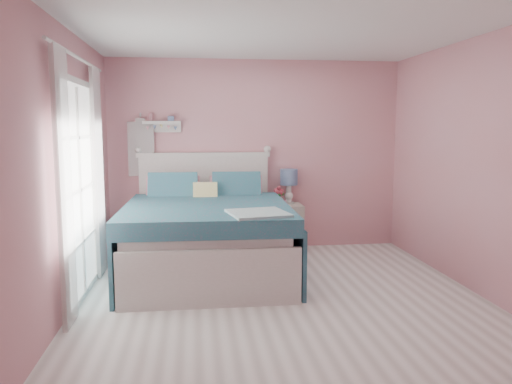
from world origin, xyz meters
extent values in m
plane|color=beige|center=(0.00, 0.00, 0.00)|extent=(4.50, 4.50, 0.00)
plane|color=#D2858A|center=(0.00, 2.25, 1.30)|extent=(4.00, 0.00, 4.00)
plane|color=#D2858A|center=(0.00, -2.25, 1.30)|extent=(4.00, 0.00, 4.00)
plane|color=#D2858A|center=(-2.00, 0.00, 1.30)|extent=(0.00, 4.50, 4.50)
plane|color=#D2858A|center=(2.00, 0.00, 1.30)|extent=(0.00, 4.50, 4.50)
plane|color=white|center=(0.00, 0.00, 2.60)|extent=(4.50, 4.50, 0.00)
cube|color=silver|center=(-0.72, 1.06, 0.25)|extent=(1.75, 2.28, 0.49)
cube|color=silver|center=(-0.72, 1.06, 0.57)|extent=(1.69, 2.22, 0.16)
cube|color=silver|center=(-0.72, 2.19, 0.64)|extent=(1.74, 0.07, 1.29)
cube|color=silver|center=(-0.72, 2.19, 1.32)|extent=(1.80, 0.09, 0.06)
cube|color=silver|center=(-0.72, -0.06, 0.28)|extent=(1.74, 0.06, 0.56)
cube|color=#316B7C|center=(-0.72, 0.91, 0.74)|extent=(1.86, 2.02, 0.18)
cube|color=pink|center=(-1.12, 1.87, 0.85)|extent=(0.69, 0.29, 0.43)
cube|color=pink|center=(-0.32, 1.87, 0.85)|extent=(0.69, 0.29, 0.43)
cube|color=#CCBC59|center=(-0.72, 1.59, 0.85)|extent=(0.30, 0.22, 0.31)
cube|color=beige|center=(0.38, 2.01, 0.32)|extent=(0.45, 0.42, 0.64)
cube|color=silver|center=(0.38, 1.82, 0.51)|extent=(0.39, 0.02, 0.16)
sphere|color=white|center=(0.38, 1.79, 0.51)|extent=(0.03, 0.03, 0.03)
cylinder|color=white|center=(0.43, 2.09, 0.65)|extent=(0.15, 0.15, 0.02)
cylinder|color=white|center=(0.43, 2.09, 0.78)|extent=(0.08, 0.08, 0.26)
cylinder|color=#667EAA|center=(0.43, 2.09, 1.01)|extent=(0.24, 0.24, 0.22)
imported|color=silver|center=(0.28, 2.01, 0.72)|extent=(0.17, 0.17, 0.15)
imported|color=pink|center=(0.32, 1.89, 0.68)|extent=(0.13, 0.13, 0.08)
sphere|color=#DA4A5E|center=(0.28, 2.01, 0.87)|extent=(0.06, 0.06, 0.06)
sphere|color=#DA4A5E|center=(0.32, 2.03, 0.83)|extent=(0.06, 0.06, 0.06)
sphere|color=#DA4A5E|center=(0.24, 2.02, 0.84)|extent=(0.06, 0.06, 0.06)
sphere|color=#DA4A5E|center=(0.30, 1.98, 0.81)|extent=(0.06, 0.06, 0.06)
sphere|color=#DA4A5E|center=(0.25, 1.99, 0.82)|extent=(0.06, 0.06, 0.06)
cube|color=silver|center=(-1.27, 2.17, 1.75)|extent=(0.50, 0.14, 0.04)
cube|color=silver|center=(-1.27, 2.23, 1.68)|extent=(0.50, 0.03, 0.12)
cylinder|color=#D18C99|center=(-1.42, 2.17, 1.82)|extent=(0.06, 0.06, 0.10)
cube|color=#667EAA|center=(-1.15, 2.17, 1.80)|extent=(0.08, 0.06, 0.07)
cube|color=white|center=(-1.55, 2.18, 1.40)|extent=(0.34, 0.03, 0.72)
cube|color=silver|center=(-1.97, 0.40, 2.13)|extent=(0.04, 1.32, 0.06)
cube|color=silver|center=(-1.97, 0.40, 0.03)|extent=(0.04, 1.32, 0.06)
cube|color=silver|center=(-1.97, -0.23, 1.05)|extent=(0.04, 0.06, 2.10)
cube|color=silver|center=(-1.97, 1.03, 1.05)|extent=(0.04, 0.06, 2.10)
cube|color=white|center=(-1.97, 0.40, 1.08)|extent=(0.02, 1.20, 2.04)
cube|color=white|center=(-1.92, -0.34, 1.18)|extent=(0.04, 0.40, 2.32)
cube|color=white|center=(-1.92, 1.14, 1.18)|extent=(0.04, 0.40, 2.32)
camera|label=1|loc=(-0.85, -4.60, 1.69)|focal=35.00mm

